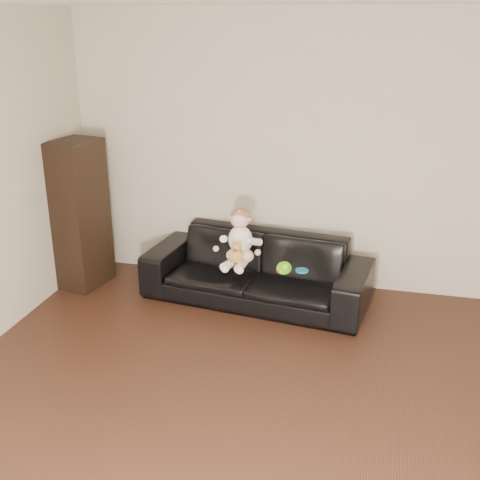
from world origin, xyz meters
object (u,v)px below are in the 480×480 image
(toy_rattle, at_px, (280,270))
(toy_green, at_px, (284,268))
(sofa, at_px, (257,269))
(teddy_bear, at_px, (236,253))
(toy_blue_disc, at_px, (302,270))
(cabinet, at_px, (80,215))
(baby, at_px, (240,240))

(toy_rattle, bearing_deg, toy_green, 7.65)
(sofa, height_order, toy_rattle, sofa)
(teddy_bear, height_order, toy_green, teddy_bear)
(sofa, bearing_deg, toy_rattle, -37.22)
(teddy_bear, relative_size, toy_blue_disc, 1.71)
(toy_green, bearing_deg, sofa, 139.57)
(sofa, xyz_separation_m, toy_rattle, (0.26, -0.26, 0.13))
(sofa, relative_size, cabinet, 1.43)
(sofa, height_order, cabinet, cabinet)
(teddy_bear, bearing_deg, cabinet, -174.22)
(cabinet, relative_size, baby, 2.80)
(sofa, distance_m, toy_green, 0.42)
(teddy_bear, distance_m, toy_rattle, 0.41)
(toy_blue_disc, bearing_deg, toy_green, -147.26)
(baby, height_order, toy_green, baby)
(sofa, relative_size, toy_green, 12.86)
(baby, bearing_deg, toy_blue_disc, 4.43)
(toy_rattle, bearing_deg, cabinet, 174.31)
(cabinet, height_order, toy_blue_disc, cabinet)
(baby, distance_m, toy_blue_disc, 0.62)
(toy_blue_disc, bearing_deg, sofa, 159.83)
(baby, distance_m, teddy_bear, 0.17)
(teddy_bear, distance_m, toy_green, 0.44)
(cabinet, xyz_separation_m, baby, (1.59, -0.05, -0.10))
(toy_green, distance_m, toy_blue_disc, 0.18)
(teddy_bear, xyz_separation_m, toy_green, (0.42, 0.01, -0.11))
(baby, relative_size, toy_rattle, 7.71)
(teddy_bear, bearing_deg, baby, 106.83)
(toy_rattle, relative_size, toy_blue_disc, 0.58)
(sofa, bearing_deg, toy_green, -33.09)
(cabinet, bearing_deg, toy_rattle, 4.55)
(sofa, xyz_separation_m, cabinet, (-1.73, -0.06, 0.42))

